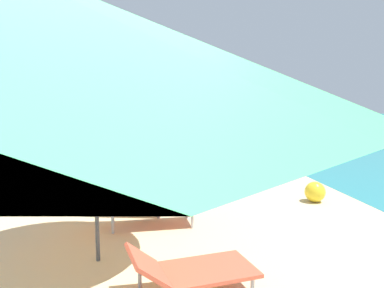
% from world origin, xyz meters
% --- Properties ---
extents(umbrella_second, '(2.49, 2.49, 2.60)m').
position_xyz_m(umbrella_second, '(0.24, 3.40, 2.27)').
color(umbrella_second, '#4C4C51').
rests_on(umbrella_second, ground).
extents(lounger_second_shoreside, '(1.47, 0.62, 0.61)m').
position_xyz_m(lounger_second_shoreside, '(0.90, 4.55, 0.34)').
color(lounger_second_shoreside, '#D8593F').
rests_on(lounger_second_shoreside, ground).
extents(lounger_second_inland, '(1.38, 0.86, 0.52)m').
position_xyz_m(lounger_second_inland, '(1.25, 2.44, 0.27)').
color(lounger_second_inland, '#D8593F').
rests_on(lounger_second_inland, ground).
extents(umbrella_farthest, '(2.53, 2.53, 2.91)m').
position_xyz_m(umbrella_farthest, '(0.01, 6.50, 2.62)').
color(umbrella_farthest, silver).
rests_on(umbrella_farthest, ground).
extents(lounger_farthest_shoreside, '(1.45, 0.90, 0.58)m').
position_xyz_m(lounger_farthest_shoreside, '(0.70, 7.67, 0.28)').
color(lounger_farthest_shoreside, '#D8593F').
rests_on(lounger_farthest_shoreside, ground).
extents(lounger_farthest_inland, '(1.50, 0.97, 0.55)m').
position_xyz_m(lounger_farthest_inland, '(0.53, 5.34, 0.26)').
color(lounger_farthest_inland, white).
rests_on(lounger_farthest_inland, ground).
extents(person_walking_far, '(0.41, 0.32, 1.74)m').
position_xyz_m(person_walking_far, '(3.19, 7.47, 1.06)').
color(person_walking_far, silver).
rests_on(person_walking_far, ground).
extents(beach_ball, '(0.39, 0.39, 0.39)m').
position_xyz_m(beach_ball, '(4.11, 5.44, 0.20)').
color(beach_ball, yellow).
rests_on(beach_ball, ground).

